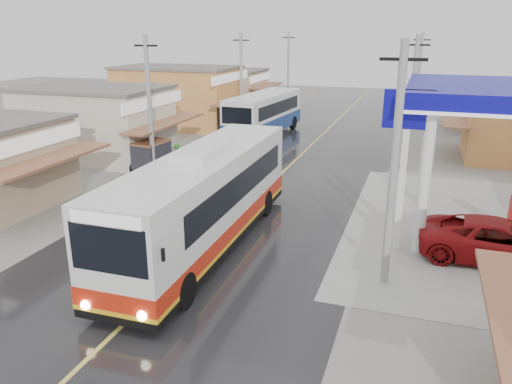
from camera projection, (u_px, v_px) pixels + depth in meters
ground at (197, 254)px, 19.19m from camera, size 120.00×120.00×0.00m
road at (295, 161)px, 32.70m from camera, size 12.00×90.00×0.02m
centre_line at (295, 161)px, 32.69m from camera, size 0.15×90.00×0.01m
shopfronts_left at (144, 139)px, 39.35m from camera, size 11.00×44.00×5.20m
utility_poles_left at (203, 150)px, 35.72m from camera, size 1.60×50.00×8.00m
utility_poles_right at (405, 170)px, 30.57m from camera, size 1.60×36.00×8.00m
coach_bus at (206, 199)px, 19.37m from camera, size 3.05×13.03×4.06m
second_bus at (264, 114)px, 40.07m from camera, size 3.63×10.27×3.34m
jeepney at (499, 241)px, 18.41m from camera, size 5.78×2.80×1.58m
cyclist at (180, 169)px, 28.03m from camera, size 1.29×2.23×2.28m
tricycle_near at (151, 154)px, 30.01m from camera, size 1.83×2.59×1.88m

